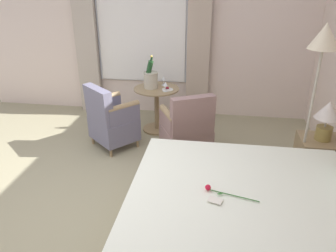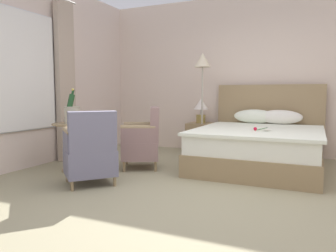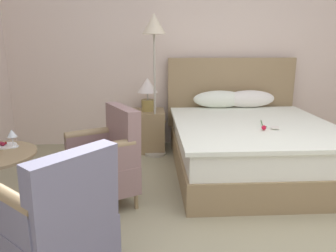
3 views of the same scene
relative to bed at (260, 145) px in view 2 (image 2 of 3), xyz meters
The scene contains 14 objects.
ground_plane 1.71m from the bed, 97.36° to the right, with size 7.27×7.27×0.00m, color tan.
wall_headboard_side 1.59m from the bed, 100.70° to the left, with size 5.89×0.12×2.85m.
wall_window_side 3.72m from the bed, 152.08° to the right, with size 0.27×5.61×2.85m.
bed is the anchor object (origin of this frame).
nightstand 1.40m from the bed, 147.22° to the left, with size 0.47×0.46×0.56m.
bedside_lamp 1.49m from the bed, 147.22° to the left, with size 0.27×0.27×0.44m.
floor_lamp_brass 1.67m from the bed, 153.07° to the left, with size 0.29×0.29×1.80m.
side_table_round 2.66m from the bed, 150.77° to the right, with size 0.67×0.67×0.68m.
champagne_bucket 2.76m from the bed, 149.23° to the right, with size 0.22×0.22×0.49m.
wine_glass_near_bucket 2.52m from the bed, 152.47° to the right, with size 0.07×0.07×0.14m.
wine_glass_near_edge 2.81m from the bed, 153.88° to the right, with size 0.07×0.07×0.14m.
snack_plate 2.56m from the bed, 153.61° to the right, with size 0.16×0.16×0.04m.
armchair_by_window 1.73m from the bed, 153.82° to the right, with size 0.73×0.75×0.90m.
armchair_facing_bed 2.49m from the bed, 132.92° to the right, with size 0.76×0.77×0.90m.
Camera 2 is at (0.95, -3.29, 1.09)m, focal length 35.00 mm.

